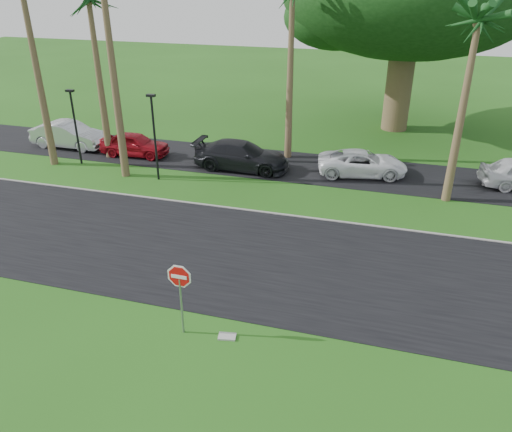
{
  "coord_description": "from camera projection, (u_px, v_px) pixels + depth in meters",
  "views": [
    {
      "loc": [
        6.19,
        -14.41,
        10.34
      ],
      "look_at": [
        1.41,
        2.12,
        1.8
      ],
      "focal_mm": 35.0,
      "sensor_mm": 36.0,
      "label": 1
    }
  ],
  "objects": [
    {
      "name": "streetlight_left",
      "position": [
        75.0,
        122.0,
        28.46
      ],
      "size": [
        0.45,
        0.25,
        4.34
      ],
      "color": "black",
      "rests_on": "ground"
    },
    {
      "name": "palm_left_mid",
      "position": [
        89.0,
        3.0,
        26.75
      ],
      "size": [
        5.0,
        5.0,
        10.0
      ],
      "color": "brown",
      "rests_on": "ground"
    },
    {
      "name": "car_red",
      "position": [
        135.0,
        144.0,
        30.48
      ],
      "size": [
        4.26,
        1.86,
        1.43
      ],
      "primitive_type": "imported",
      "rotation": [
        0.0,
        0.0,
        1.61
      ],
      "color": "maroon",
      "rests_on": "ground"
    },
    {
      "name": "road",
      "position": [
        222.0,
        252.0,
        20.25
      ],
      "size": [
        120.0,
        8.0,
        0.02
      ],
      "primitive_type": "cube",
      "color": "black",
      "rests_on": "ground"
    },
    {
      "name": "palm_right_near",
      "position": [
        478.0,
        25.0,
        21.26
      ],
      "size": [
        5.0,
        5.0,
        9.5
      ],
      "color": "brown",
      "rests_on": "ground"
    },
    {
      "name": "car_dark",
      "position": [
        241.0,
        156.0,
        28.4
      ],
      "size": [
        5.45,
        2.22,
        1.58
      ],
      "primitive_type": "imported",
      "rotation": [
        0.0,
        0.0,
        1.57
      ],
      "color": "black",
      "rests_on": "ground"
    },
    {
      "name": "car_silver",
      "position": [
        69.0,
        135.0,
        31.87
      ],
      "size": [
        4.96,
        1.83,
        1.62
      ],
      "primitive_type": "imported",
      "rotation": [
        0.0,
        0.0,
        1.55
      ],
      "color": "#B3B7BB",
      "rests_on": "ground"
    },
    {
      "name": "parking_strip",
      "position": [
        282.0,
        165.0,
        29.28
      ],
      "size": [
        120.0,
        5.0,
        0.02
      ],
      "primitive_type": "cube",
      "color": "black",
      "rests_on": "ground"
    },
    {
      "name": "streetlight_right",
      "position": [
        154.0,
        132.0,
        26.16
      ],
      "size": [
        0.45,
        0.25,
        4.64
      ],
      "color": "black",
      "rests_on": "ground"
    },
    {
      "name": "stop_sign_near",
      "position": [
        180.0,
        285.0,
        15.04
      ],
      "size": [
        1.05,
        0.07,
        2.62
      ],
      "color": "gray",
      "rests_on": "ground"
    },
    {
      "name": "utility_slab",
      "position": [
        227.0,
        336.0,
        15.59
      ],
      "size": [
        0.6,
        0.44,
        0.06
      ],
      "primitive_type": "cube",
      "rotation": [
        0.0,
        0.0,
        0.18
      ],
      "color": "#A2A29A",
      "rests_on": "ground"
    },
    {
      "name": "curb",
      "position": [
        250.0,
        210.0,
        23.72
      ],
      "size": [
        120.0,
        0.12,
        0.06
      ],
      "primitive_type": "cube",
      "color": "gray",
      "rests_on": "ground"
    },
    {
      "name": "ground",
      "position": [
        204.0,
        279.0,
        18.53
      ],
      "size": [
        120.0,
        120.0,
        0.0
      ],
      "primitive_type": "plane",
      "color": "#215314",
      "rests_on": "ground"
    },
    {
      "name": "car_minivan",
      "position": [
        362.0,
        163.0,
        27.61
      ],
      "size": [
        5.21,
        3.13,
        1.35
      ],
      "primitive_type": "imported",
      "rotation": [
        0.0,
        0.0,
        1.76
      ],
      "color": "white",
      "rests_on": "ground"
    }
  ]
}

